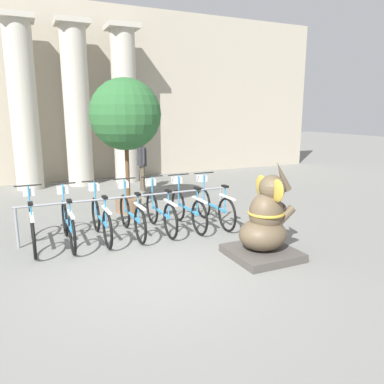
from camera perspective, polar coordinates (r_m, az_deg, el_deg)
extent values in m
plane|color=slate|center=(5.95, -5.21, -11.76)|extent=(60.00, 60.00, 0.00)
cube|color=#B2A893|center=(13.87, -17.85, 14.10)|extent=(20.00, 0.20, 6.00)
cylinder|color=#BCB7A8|center=(12.74, -24.26, 11.58)|extent=(0.82, 0.82, 5.00)
cube|color=#BCB7A8|center=(13.02, -25.34, 22.96)|extent=(1.02, 1.02, 0.16)
cylinder|color=#BCB7A8|center=(12.86, -17.13, 12.10)|extent=(0.82, 0.82, 5.00)
cube|color=#BCB7A8|center=(13.14, -17.89, 23.40)|extent=(1.02, 1.02, 0.16)
cylinder|color=#BCB7A8|center=(13.17, -10.20, 12.43)|extent=(0.82, 0.82, 5.00)
cube|color=#BCB7A8|center=(13.44, -10.65, 23.49)|extent=(1.02, 1.02, 0.16)
cylinder|color=gray|center=(7.38, -25.13, -5.01)|extent=(0.05, 0.05, 0.75)
cylinder|color=gray|center=(8.37, 4.33, -1.90)|extent=(0.05, 0.05, 0.75)
cylinder|color=gray|center=(7.52, -9.53, -0.72)|extent=(4.23, 0.04, 0.04)
torus|color=black|center=(7.81, -23.29, -4.10)|extent=(0.05, 0.71, 0.71)
torus|color=black|center=(6.75, -22.98, -6.55)|extent=(0.05, 0.71, 0.71)
cube|color=#338CC6|center=(7.26, -23.18, -4.86)|extent=(0.04, 1.00, 0.04)
cube|color=silver|center=(6.65, -23.24, -3.53)|extent=(0.06, 0.59, 0.03)
cylinder|color=#338CC6|center=(6.77, -23.21, -4.07)|extent=(0.03, 0.03, 0.55)
cube|color=black|center=(6.70, -23.42, -1.63)|extent=(0.08, 0.18, 0.04)
cylinder|color=#338CC6|center=(7.68, -23.50, -1.66)|extent=(0.03, 0.03, 0.70)
cylinder|color=black|center=(7.61, -23.72, 0.91)|extent=(0.48, 0.03, 0.03)
cube|color=silver|center=(7.74, -23.65, 0.03)|extent=(0.20, 0.16, 0.14)
torus|color=black|center=(7.76, -18.81, -3.83)|extent=(0.05, 0.71, 0.71)
torus|color=black|center=(6.72, -17.78, -6.25)|extent=(0.05, 0.71, 0.71)
cube|color=#338CC6|center=(7.22, -18.36, -4.57)|extent=(0.04, 1.00, 0.04)
cube|color=silver|center=(6.61, -17.98, -3.21)|extent=(0.06, 0.59, 0.03)
cylinder|color=#338CC6|center=(6.73, -18.04, -3.76)|extent=(0.03, 0.03, 0.55)
cube|color=black|center=(6.66, -18.20, -1.30)|extent=(0.08, 0.18, 0.04)
cylinder|color=#338CC6|center=(7.64, -18.95, -1.37)|extent=(0.03, 0.03, 0.70)
cylinder|color=black|center=(7.57, -19.14, 1.21)|extent=(0.48, 0.03, 0.03)
cube|color=silver|center=(7.69, -19.14, 0.32)|extent=(0.20, 0.16, 0.14)
torus|color=black|center=(7.87, -14.45, -3.35)|extent=(0.05, 0.71, 0.71)
torus|color=black|center=(6.83, -12.75, -5.64)|extent=(0.05, 0.71, 0.71)
cube|color=#338CC6|center=(7.33, -13.68, -4.04)|extent=(0.04, 1.00, 0.04)
cube|color=silver|center=(6.73, -12.90, -2.65)|extent=(0.06, 0.59, 0.03)
cylinder|color=#338CC6|center=(6.85, -13.04, -3.20)|extent=(0.03, 0.03, 0.55)
cube|color=black|center=(6.78, -13.16, -0.78)|extent=(0.08, 0.18, 0.04)
cylinder|color=#338CC6|center=(7.75, -14.53, -0.91)|extent=(0.03, 0.03, 0.70)
cylinder|color=black|center=(7.68, -14.67, 1.64)|extent=(0.48, 0.03, 0.03)
cube|color=silver|center=(7.80, -14.75, 0.75)|extent=(0.20, 0.16, 0.14)
torus|color=black|center=(8.00, -10.19, -2.90)|extent=(0.05, 0.71, 0.71)
torus|color=black|center=(6.98, -7.89, -5.07)|extent=(0.05, 0.71, 0.71)
cube|color=#338CC6|center=(7.47, -9.13, -3.54)|extent=(0.04, 1.00, 0.04)
cube|color=silver|center=(6.88, -7.98, -2.13)|extent=(0.06, 0.59, 0.03)
cylinder|color=#338CC6|center=(6.99, -8.20, -2.68)|extent=(0.03, 0.03, 0.55)
cube|color=black|center=(6.92, -8.27, -0.31)|extent=(0.08, 0.18, 0.04)
cylinder|color=#338CC6|center=(7.87, -10.21, -0.50)|extent=(0.03, 0.03, 0.70)
cylinder|color=black|center=(7.81, -10.31, 2.02)|extent=(0.48, 0.03, 0.03)
cube|color=silver|center=(7.93, -10.46, 1.14)|extent=(0.20, 0.16, 0.14)
torus|color=black|center=(8.17, -6.11, -2.44)|extent=(0.05, 0.71, 0.71)
torus|color=black|center=(7.18, -3.29, -4.47)|extent=(0.05, 0.71, 0.71)
cube|color=#338CC6|center=(7.66, -4.80, -3.03)|extent=(0.04, 1.00, 0.04)
cube|color=silver|center=(7.08, -3.32, -1.62)|extent=(0.06, 0.59, 0.03)
cylinder|color=#338CC6|center=(7.19, -3.60, -2.15)|extent=(0.03, 0.03, 0.55)
cube|color=black|center=(7.13, -3.64, 0.15)|extent=(0.08, 0.18, 0.04)
cylinder|color=#338CC6|center=(8.05, -6.08, -0.09)|extent=(0.03, 0.03, 0.70)
cylinder|color=black|center=(7.99, -6.13, 2.38)|extent=(0.48, 0.03, 0.03)
cube|color=silver|center=(8.11, -6.34, 1.51)|extent=(0.20, 0.16, 0.14)
torus|color=black|center=(8.36, -2.14, -2.04)|extent=(0.05, 0.71, 0.71)
torus|color=black|center=(7.39, 1.15, -3.95)|extent=(0.05, 0.71, 0.71)
cube|color=#338CC6|center=(7.86, -0.60, -2.59)|extent=(0.04, 1.00, 0.04)
cube|color=silver|center=(7.30, 1.16, -1.18)|extent=(0.06, 0.59, 0.03)
cylinder|color=#338CC6|center=(7.41, 0.82, -1.70)|extent=(0.03, 0.03, 0.55)
cube|color=black|center=(7.34, 0.82, 0.54)|extent=(0.08, 0.18, 0.04)
cylinder|color=#338CC6|center=(8.25, -2.05, 0.26)|extent=(0.03, 0.03, 0.70)
cylinder|color=black|center=(8.18, -2.07, 2.67)|extent=(0.48, 0.03, 0.03)
cube|color=silver|center=(8.29, -2.33, 1.82)|extent=(0.20, 0.16, 0.14)
torus|color=black|center=(8.58, 1.68, -1.67)|extent=(0.05, 0.71, 0.71)
torus|color=black|center=(7.64, 5.35, -3.47)|extent=(0.05, 0.71, 0.71)
cube|color=#338CC6|center=(8.09, 3.41, -2.18)|extent=(0.04, 1.00, 0.04)
cube|color=silver|center=(7.55, 5.40, -0.78)|extent=(0.06, 0.59, 0.03)
cylinder|color=#338CC6|center=(7.65, 5.01, -1.29)|extent=(0.03, 0.03, 0.55)
cube|color=black|center=(7.59, 5.05, 0.88)|extent=(0.08, 0.18, 0.04)
cylinder|color=#338CC6|center=(8.46, 1.82, 0.58)|extent=(0.03, 0.03, 0.70)
cylinder|color=black|center=(8.40, 1.83, 2.93)|extent=(0.48, 0.03, 0.03)
cube|color=silver|center=(8.51, 1.53, 2.10)|extent=(0.20, 0.16, 0.14)
cube|color=#4C4742|center=(6.51, 10.61, -9.13)|extent=(1.07, 1.07, 0.13)
ellipsoid|color=brown|center=(6.39, 10.72, -6.34)|extent=(0.83, 0.73, 0.53)
ellipsoid|color=brown|center=(6.32, 11.22, -3.13)|extent=(0.58, 0.53, 0.68)
sphere|color=brown|center=(6.28, 12.09, 0.61)|extent=(0.44, 0.44, 0.44)
ellipsoid|color=#B79333|center=(6.42, 10.51, 0.92)|extent=(0.08, 0.31, 0.37)
ellipsoid|color=#B79333|center=(6.07, 12.87, 0.18)|extent=(0.08, 0.31, 0.37)
cone|color=brown|center=(6.36, 13.57, 2.40)|extent=(0.37, 0.16, 0.55)
cylinder|color=brown|center=(6.58, 12.46, -3.22)|extent=(0.43, 0.15, 0.39)
cylinder|color=brown|center=(6.40, 13.77, -3.73)|extent=(0.43, 0.15, 0.39)
torus|color=#B79333|center=(6.32, 11.22, -3.13)|extent=(0.61, 0.61, 0.05)
cylinder|color=brown|center=(11.71, -7.68, 2.16)|extent=(0.11, 0.11, 0.77)
cylinder|color=brown|center=(11.55, -7.44, 2.02)|extent=(0.11, 0.11, 0.77)
cube|color=#333338|center=(11.53, -7.65, 5.39)|extent=(0.20, 0.32, 0.58)
sphere|color=tan|center=(11.49, -7.71, 7.44)|extent=(0.21, 0.21, 0.21)
cylinder|color=#333338|center=(11.72, -7.95, 5.63)|extent=(0.07, 0.07, 0.52)
cylinder|color=#333338|center=(11.34, -7.36, 5.43)|extent=(0.07, 0.07, 0.52)
cylinder|color=brown|center=(9.32, -9.62, -1.92)|extent=(0.63, 0.63, 0.32)
cylinder|color=brown|center=(9.16, -9.81, 3.14)|extent=(0.10, 0.10, 1.35)
sphere|color=#2D6633|center=(9.05, -10.12, 11.58)|extent=(1.68, 1.68, 1.68)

